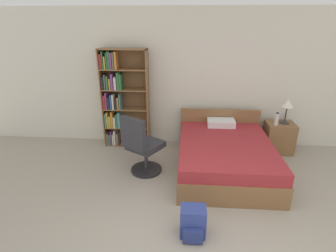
% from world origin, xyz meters
% --- Properties ---
extents(wall_back, '(9.00, 0.06, 2.60)m').
position_xyz_m(wall_back, '(0.00, 3.23, 1.30)').
color(wall_back, silver).
rests_on(wall_back, ground_plane).
extents(bookshelf, '(0.88, 0.28, 1.89)m').
position_xyz_m(bookshelf, '(-1.53, 2.99, 0.96)').
color(bookshelf, brown).
rests_on(bookshelf, ground_plane).
extents(bed, '(1.50, 1.93, 0.78)m').
position_xyz_m(bed, '(0.41, 2.16, 0.27)').
color(bed, brown).
rests_on(bed, ground_plane).
extents(office_chair, '(0.69, 0.72, 1.02)m').
position_xyz_m(office_chair, '(-0.93, 1.92, 0.48)').
color(office_chair, '#232326').
rests_on(office_chair, ground_plane).
extents(nightstand, '(0.51, 0.45, 0.58)m').
position_xyz_m(nightstand, '(1.53, 2.90, 0.29)').
color(nightstand, brown).
rests_on(nightstand, ground_plane).
extents(table_lamp, '(0.20, 0.20, 0.45)m').
position_xyz_m(table_lamp, '(1.59, 2.91, 0.92)').
color(table_lamp, '#333333').
rests_on(table_lamp, nightstand).
extents(water_bottle, '(0.07, 0.07, 0.24)m').
position_xyz_m(water_bottle, '(1.40, 2.79, 0.69)').
color(water_bottle, silver).
rests_on(water_bottle, nightstand).
extents(backpack_blue, '(0.30, 0.29, 0.37)m').
position_xyz_m(backpack_blue, '(-0.13, 0.63, 0.18)').
color(backpack_blue, navy).
rests_on(backpack_blue, ground_plane).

